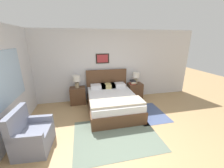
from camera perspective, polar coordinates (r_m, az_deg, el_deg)
name	(u,v)px	position (r m, az deg, el deg)	size (l,w,h in m)	color
ground_plane	(124,147)	(3.31, 4.86, -24.74)	(16.00, 16.00, 0.00)	tan
wall_back	(103,66)	(5.19, -3.85, 7.47)	(7.26, 0.09, 2.60)	silver
wall_left	(12,80)	(4.13, -36.26, 1.32)	(0.08, 5.11, 2.60)	silver
area_rug_main	(116,135)	(3.60, 1.71, -20.46)	(2.03, 1.55, 0.01)	slate
area_rug_bedside	(149,113)	(4.65, 15.07, -11.48)	(0.93, 1.29, 0.01)	#47567F
bed	(112,101)	(4.53, 0.04, -7.22)	(1.53, 1.99, 1.18)	brown
armchair	(32,136)	(3.51, -30.39, -18.13)	(0.70, 0.82, 0.92)	gray
nightstand_near_window	(78,96)	(5.15, -13.95, -4.70)	(0.54, 0.43, 0.61)	brown
nightstand_by_door	(135,91)	(5.52, 9.48, -2.84)	(0.54, 0.43, 0.61)	brown
table_lamp_near_window	(77,80)	(4.94, -14.50, 1.71)	(0.26, 0.26, 0.45)	gray
table_lamp_by_door	(136,76)	(5.33, 9.87, 3.18)	(0.26, 0.26, 0.45)	gray
book_thick_bottom	(133,84)	(5.33, 8.60, 0.20)	(0.19, 0.22, 0.04)	#B7332D
book_hardcover_middle	(133,83)	(5.32, 8.61, 0.57)	(0.20, 0.30, 0.03)	beige
book_novel_upper	(133,82)	(5.31, 8.63, 0.94)	(0.15, 0.22, 0.04)	silver
book_slim_near_top	(133,81)	(5.30, 8.65, 1.35)	(0.21, 0.25, 0.04)	#232328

